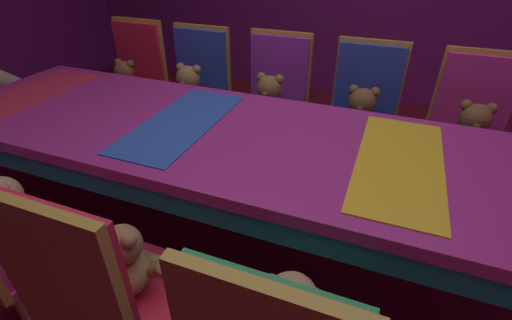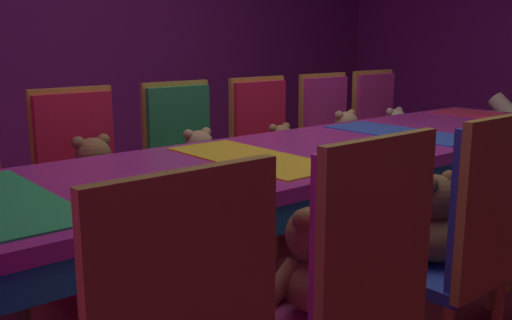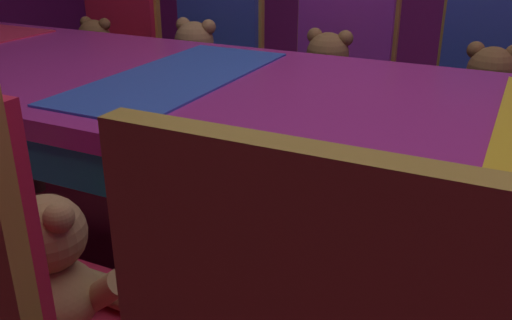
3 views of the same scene
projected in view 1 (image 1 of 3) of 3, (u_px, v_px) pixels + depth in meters
The scene contains 16 objects.
ground_plane at pixel (275, 260), 1.94m from camera, with size 7.90×7.90×0.00m, color maroon.
banquet_table at pixel (279, 157), 1.59m from camera, with size 0.90×3.46×0.75m.
teddy_left_2 at pixel (290, 318), 1.00m from camera, with size 0.24×0.31×0.29m.
chair_left_3 at pixel (95, 291), 1.06m from camera, with size 0.42×0.41×0.98m.
teddy_left_3 at pixel (127, 261), 1.19m from camera, with size 0.22×0.28×0.27m.
teddy_left_4 at pixel (11, 215), 1.36m from camera, with size 0.25×0.32×0.30m.
chair_right_1 at pixel (468, 122), 2.01m from camera, with size 0.42×0.41×0.98m.
teddy_right_1 at pixel (470, 135), 1.90m from camera, with size 0.26×0.33×0.31m.
chair_right_2 at pixel (363, 107), 2.19m from camera, with size 0.42×0.41×0.98m.
teddy_right_2 at pixel (360, 117), 2.08m from camera, with size 0.26×0.33×0.31m.
chair_right_3 at pixel (276, 94), 2.37m from camera, with size 0.42×0.41×0.98m.
teddy_right_3 at pixel (268, 103), 2.26m from camera, with size 0.26×0.33×0.31m.
chair_right_4 at pixel (200, 85), 2.52m from camera, with size 0.42×0.41×0.98m.
teddy_right_4 at pixel (189, 92), 2.41m from camera, with size 0.26×0.34×0.32m.
chair_right_5 at pixel (138, 74), 2.71m from camera, with size 0.42×0.41×0.98m.
teddy_right_5 at pixel (126, 83), 2.60m from camera, with size 0.23×0.30×0.28m.
Camera 1 is at (-1.29, -0.40, 1.49)m, focal length 25.07 mm.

